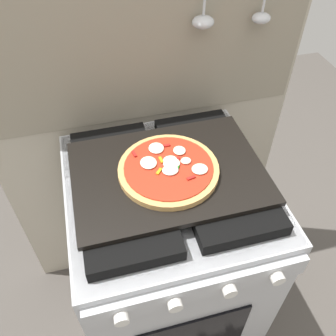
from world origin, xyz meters
The scene contains 5 objects.
ground_plane centered at (0.00, 0.00, 0.00)m, with size 4.00×4.00×0.00m, color #4C4742.
kitchen_backsplash centered at (0.00, 0.33, 0.79)m, with size 1.10×0.09×1.55m.
stove centered at (0.00, 0.00, 0.45)m, with size 0.60×0.64×0.90m.
baking_tray centered at (0.00, 0.00, 0.91)m, with size 0.54×0.38×0.02m, color black.
pizza_left centered at (0.00, 0.00, 0.93)m, with size 0.28×0.28×0.03m.
Camera 1 is at (-0.18, -0.68, 1.64)m, focal length 38.09 mm.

